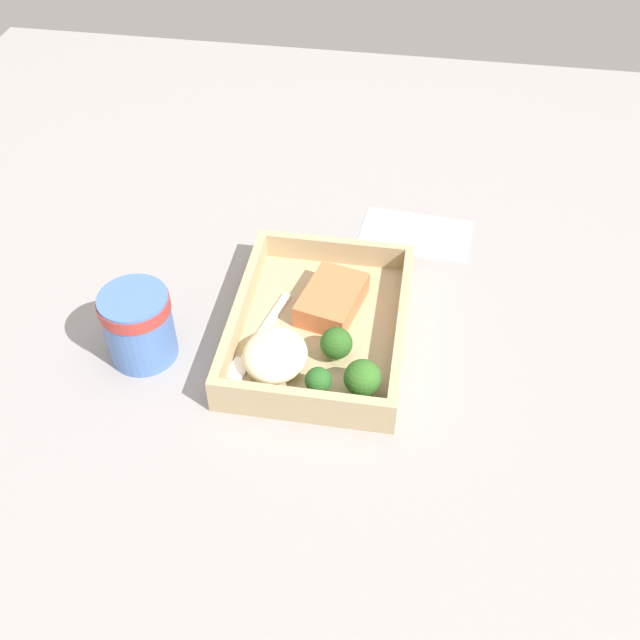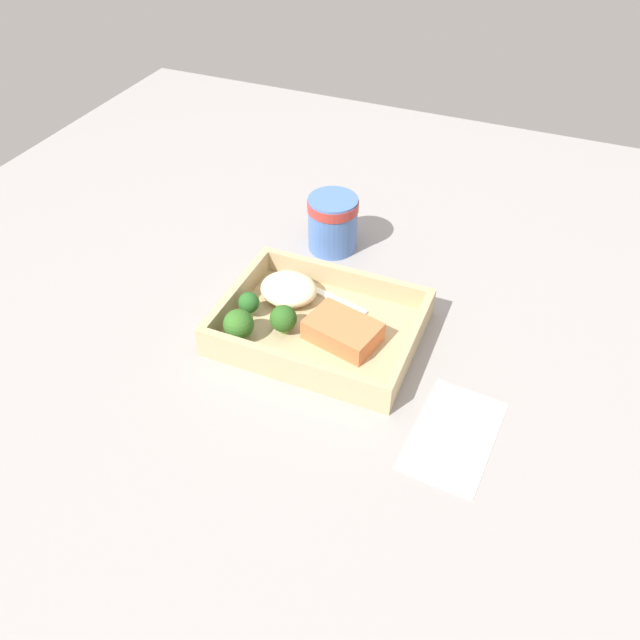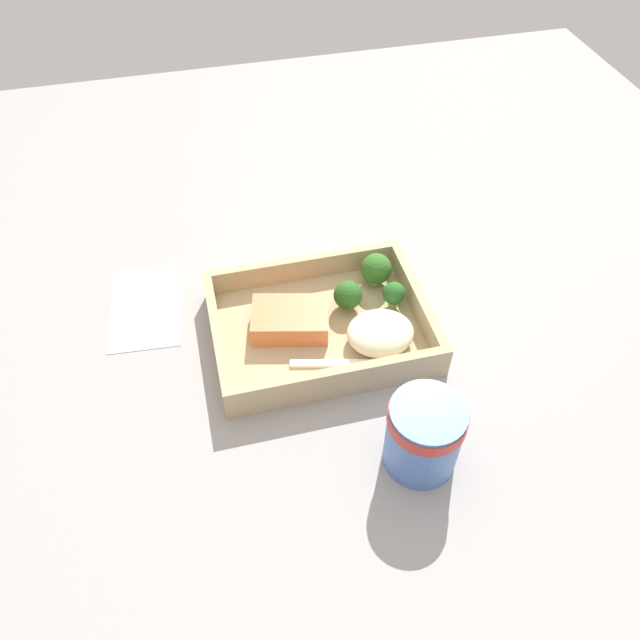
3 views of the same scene
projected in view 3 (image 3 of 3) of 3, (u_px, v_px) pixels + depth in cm
name	position (u px, v px, depth cm)	size (l,w,h in cm)	color
ground_plane	(320.00, 338.00, 84.47)	(160.00, 160.00, 2.00)	gray
takeout_tray	(320.00, 331.00, 83.28)	(28.13, 21.38, 1.20)	tan
tray_rim	(320.00, 319.00, 81.52)	(28.13, 21.38, 3.56)	tan
salmon_fillet	(290.00, 320.00, 81.68)	(9.90, 6.71, 3.11)	#D87242
mashed_potatoes	(380.00, 333.00, 79.81)	(8.71, 7.70, 3.63)	beige
broccoli_floret_1	(376.00, 269.00, 86.63)	(4.34, 4.34, 4.88)	#819D53
broccoli_floret_2	(348.00, 295.00, 83.57)	(3.90, 3.90, 4.40)	#7F9950
broccoli_floret_3	(394.00, 294.00, 83.76)	(3.13, 3.13, 4.05)	#86AF64
fork	(361.00, 364.00, 78.48)	(15.74, 5.36, 0.44)	white
paper_cup	(424.00, 433.00, 67.17)	(8.48, 8.48, 9.48)	#4B72B9
receipt_slip	(146.00, 306.00, 86.93)	(9.57, 15.81, 0.24)	white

